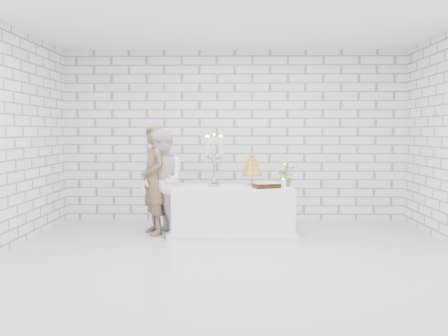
{
  "coord_description": "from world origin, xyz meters",
  "views": [
    {
      "loc": [
        -0.02,
        -5.85,
        1.58
      ],
      "look_at": [
        -0.16,
        0.96,
        1.05
      ],
      "focal_mm": 37.76,
      "sensor_mm": 36.0,
      "label": 1
    }
  ],
  "objects_px": {
    "groom": "(154,180)",
    "bride": "(162,182)",
    "croquembouche": "(252,169)",
    "cake_table": "(233,211)",
    "candelabra": "(214,160)"
  },
  "relations": [
    {
      "from": "groom",
      "to": "bride",
      "type": "relative_size",
      "value": 1.03
    },
    {
      "from": "bride",
      "to": "croquembouche",
      "type": "distance_m",
      "value": 1.4
    },
    {
      "from": "bride",
      "to": "croquembouche",
      "type": "bearing_deg",
      "value": 73.66
    },
    {
      "from": "bride",
      "to": "croquembouche",
      "type": "xyz_separation_m",
      "value": [
        1.37,
        0.21,
        0.19
      ]
    },
    {
      "from": "groom",
      "to": "bride",
      "type": "bearing_deg",
      "value": 20.11
    },
    {
      "from": "cake_table",
      "to": "groom",
      "type": "bearing_deg",
      "value": 177.65
    },
    {
      "from": "cake_table",
      "to": "candelabra",
      "type": "height_order",
      "value": "candelabra"
    },
    {
      "from": "bride",
      "to": "candelabra",
      "type": "relative_size",
      "value": 2.04
    },
    {
      "from": "cake_table",
      "to": "croquembouche",
      "type": "xyz_separation_m",
      "value": [
        0.29,
        0.14,
        0.63
      ]
    },
    {
      "from": "groom",
      "to": "bride",
      "type": "xyz_separation_m",
      "value": [
        0.14,
        -0.12,
        -0.02
      ]
    },
    {
      "from": "candelabra",
      "to": "croquembouche",
      "type": "bearing_deg",
      "value": 16.05
    },
    {
      "from": "cake_table",
      "to": "bride",
      "type": "height_order",
      "value": "bride"
    },
    {
      "from": "groom",
      "to": "candelabra",
      "type": "xyz_separation_m",
      "value": [
        0.93,
        -0.07,
        0.31
      ]
    },
    {
      "from": "cake_table",
      "to": "bride",
      "type": "xyz_separation_m",
      "value": [
        -1.08,
        -0.07,
        0.44
      ]
    },
    {
      "from": "candelabra",
      "to": "cake_table",
      "type": "bearing_deg",
      "value": 4.56
    }
  ]
}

